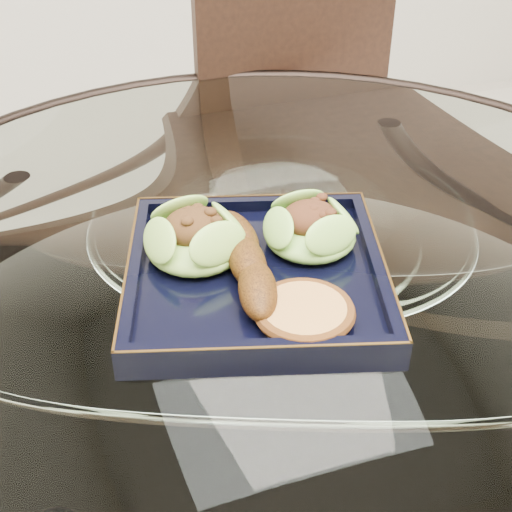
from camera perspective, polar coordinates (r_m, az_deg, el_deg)
name	(u,v)px	position (r m, az deg, el deg)	size (l,w,h in m)	color
dining_table	(278,354)	(0.93, 1.78, -7.84)	(1.13, 1.13, 0.77)	white
dining_chair	(311,214)	(1.38, 4.46, 3.39)	(0.40, 0.40, 0.91)	black
navy_plate	(256,279)	(0.76, 0.00, -1.85)	(0.27, 0.27, 0.02)	black
lettuce_wrap_left	(196,240)	(0.77, -4.84, 1.26)	(0.11, 0.11, 0.04)	#61922A
lettuce_wrap_right	(310,231)	(0.79, 4.38, 2.02)	(0.10, 0.10, 0.04)	#619B2D
roasted_plantain	(247,261)	(0.74, -0.73, -0.40)	(0.18, 0.04, 0.03)	#552C09
crumb_patty	(304,313)	(0.69, 3.88, -4.59)	(0.09, 0.09, 0.02)	#C47C41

